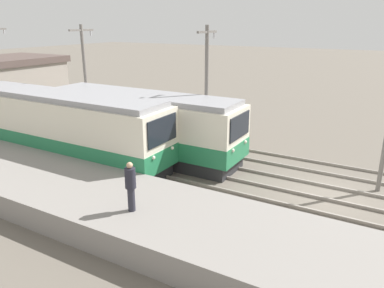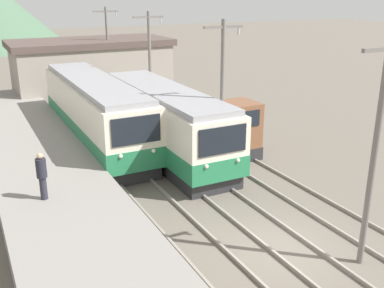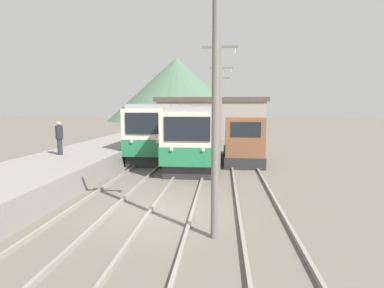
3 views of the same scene
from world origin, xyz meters
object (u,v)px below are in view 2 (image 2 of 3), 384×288
Objects in this scene: commuter_train_left at (95,115)px; shunting_locomotive at (218,128)px; catenary_mast_distant at (108,50)px; person_on_platform at (42,174)px; commuter_train_center at (165,124)px; catenary_mast_far at (150,65)px; catenary_mast_mid at (222,92)px; catenary_mast_near at (375,149)px.

shunting_locomotive is at bearing -33.41° from commuter_train_left.
catenary_mast_distant reaches higher than person_on_platform.
commuter_train_left reaches higher than commuter_train_center.
commuter_train_center is 14.76m from catenary_mast_distant.
catenary_mast_far reaches higher than commuter_train_left.
commuter_train_left is 12.13m from catenary_mast_distant.
person_on_platform is (-4.29, -8.28, 0.26)m from commuter_train_left.
shunting_locomotive is at bearing -84.30° from catenary_mast_distant.
shunting_locomotive is 0.83× the size of catenary_mast_distant.
commuter_train_center is 4.27m from catenary_mast_mid.
person_on_platform is (-8.60, -10.50, -1.92)m from catenary_mast_far.
catenary_mast_far is at bearing 50.68° from person_on_platform.
person_on_platform is (-10.09, -4.45, 0.81)m from shunting_locomotive.
catenary_mast_far is at bearing -90.00° from catenary_mast_distant.
catenary_mast_distant is at bearing 68.85° from commuter_train_left.
commuter_train_left is 1.87× the size of catenary_mast_far.
catenary_mast_far is (0.00, 17.82, 0.00)m from catenary_mast_near.
person_on_platform is at bearing 139.56° from catenary_mast_near.
catenary_mast_distant is (0.00, 8.91, 0.00)m from catenary_mast_far.
shunting_locomotive is at bearing -76.14° from catenary_mast_far.
commuter_train_left is at bearing 146.59° from shunting_locomotive.
commuter_train_center is 3.07m from shunting_locomotive.
person_on_platform is at bearing -169.55° from catenary_mast_mid.
catenary_mast_mid is (-1.49, -2.86, 2.73)m from shunting_locomotive.
catenary_mast_near is at bearing -97.22° from shunting_locomotive.
catenary_mast_mid is at bearing -117.52° from shunting_locomotive.
commuter_train_center is at bearing -95.93° from catenary_mast_distant.
catenary_mast_near is 1.00× the size of catenary_mast_distant.
commuter_train_center is 8.62m from person_on_platform.
commuter_train_center is 6.59× the size of person_on_platform.
catenary_mast_far is 3.97× the size of person_on_platform.
catenary_mast_far reaches higher than shunting_locomotive.
catenary_mast_distant is (4.31, 11.13, 2.18)m from commuter_train_left.
catenary_mast_mid is (1.51, -3.31, 2.24)m from commuter_train_center.
commuter_train_left is at bearing 62.60° from person_on_platform.
commuter_train_left is 1.87× the size of catenary_mast_mid.
commuter_train_center is at bearing 97.03° from catenary_mast_near.
catenary_mast_near is (1.51, -12.22, 2.24)m from commuter_train_center.
catenary_mast_near is (-1.49, -11.78, 2.73)m from shunting_locomotive.
shunting_locomotive is 11.06m from person_on_platform.
commuter_train_center is at bearing 171.59° from shunting_locomotive.
catenary_mast_distant reaches higher than commuter_train_left.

